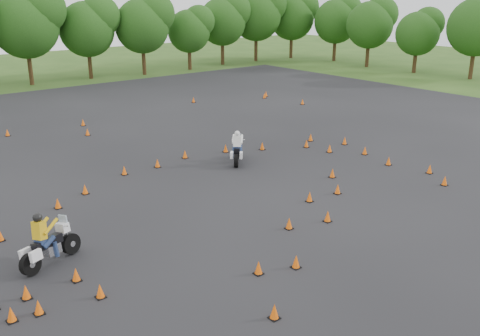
{
  "coord_description": "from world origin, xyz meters",
  "views": [
    {
      "loc": [
        -14.88,
        -14.27,
        9.08
      ],
      "look_at": [
        0.0,
        4.0,
        1.2
      ],
      "focal_mm": 40.0,
      "sensor_mm": 36.0,
      "label": 1
    }
  ],
  "objects": [
    {
      "name": "ground",
      "position": [
        0.0,
        0.0,
        0.0
      ],
      "size": [
        140.0,
        140.0,
        0.0
      ],
      "primitive_type": "plane",
      "color": "#2D5119",
      "rests_on": "ground"
    },
    {
      "name": "rider_white",
      "position": [
        2.77,
        7.64,
        0.93
      ],
      "size": [
        2.17,
        2.26,
        1.85
      ],
      "primitive_type": null,
      "rotation": [
        0.0,
        0.0,
        0.82
      ],
      "color": "white",
      "rests_on": "ground"
    },
    {
      "name": "rider_yellow",
      "position": [
        -9.45,
        2.7,
        0.98
      ],
      "size": [
        2.63,
        1.62,
        1.94
      ],
      "primitive_type": null,
      "rotation": [
        0.0,
        0.0,
        0.36
      ],
      "color": "gold",
      "rests_on": "ground"
    },
    {
      "name": "treeline",
      "position": [
        1.66,
        34.91,
        4.56
      ],
      "size": [
        87.12,
        32.45,
        10.22
      ],
      "color": "#1E4614",
      "rests_on": "ground"
    },
    {
      "name": "traffic_cones",
      "position": [
        0.03,
        5.37,
        0.23
      ],
      "size": [
        36.23,
        33.3,
        0.45
      ],
      "color": "#F25D0A",
      "rests_on": "asphalt_pad"
    },
    {
      "name": "asphalt_pad",
      "position": [
        0.0,
        6.0,
        0.01
      ],
      "size": [
        62.0,
        62.0,
        0.0
      ],
      "primitive_type": "plane",
      "color": "black",
      "rests_on": "ground"
    }
  ]
}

